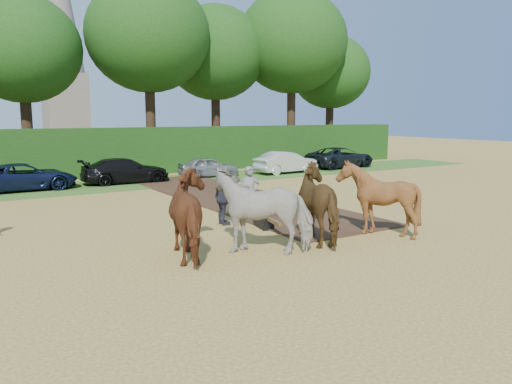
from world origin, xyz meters
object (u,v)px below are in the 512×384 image
object	(u,v)px
spectator_far	(223,198)
parked_cars	(152,170)
plough_team	(293,205)
church	(61,35)

from	to	relation	value
spectator_far	parked_cars	xyz separation A→B (m)	(1.96, 12.17, -0.24)
plough_team	spectator_far	bearing A→B (deg)	98.28
plough_team	church	xyz separation A→B (m)	(5.11, 56.30, 12.56)
plough_team	parked_cars	size ratio (longest dim) A/B	0.22
parked_cars	spectator_far	bearing A→B (deg)	-99.14
parked_cars	plough_team	bearing A→B (deg)	-95.34
plough_team	parked_cars	xyz separation A→B (m)	(1.46, 15.60, -0.46)
plough_team	church	distance (m)	57.91
spectator_far	plough_team	distance (m)	3.47
plough_team	church	size ratio (longest dim) A/B	0.30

